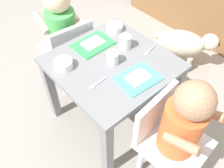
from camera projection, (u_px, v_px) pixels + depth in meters
The scene contains 13 objects.
ground_plane at pixel (112, 116), 1.53m from camera, with size 7.00×7.00×0.00m, color gray.
dining_table at pixel (112, 74), 1.25m from camera, with size 0.55×0.55×0.46m.
seated_child_left at pixel (62, 29), 1.43m from camera, with size 0.30×0.30×0.68m.
seated_child_right at pixel (180, 125), 0.98m from camera, with size 0.30×0.30×0.68m.
dog at pixel (184, 44), 1.68m from camera, with size 0.40×0.32×0.31m.
food_tray_left at pixel (93, 44), 1.27m from camera, with size 0.15×0.20×0.02m.
food_tray_right at pixel (138, 78), 1.10m from camera, with size 0.16×0.20×0.02m.
water_cup_left at pixel (113, 58), 1.16m from camera, with size 0.06×0.06×0.06m.
water_cup_right at pixel (125, 43), 1.24m from camera, with size 0.06×0.06×0.07m.
veggie_bowl_near at pixel (63, 64), 1.14m from camera, with size 0.09×0.09×0.04m.
cereal_bowl_right_side at pixel (115, 27), 1.35m from camera, with size 0.09×0.09×0.03m.
spoon_by_left_tray at pixel (96, 84), 1.08m from camera, with size 0.02×0.10×0.01m.
spoon_by_right_tray at pixel (149, 51), 1.23m from camera, with size 0.03×0.10×0.01m.
Camera 1 is at (0.66, -0.58, 1.27)m, focal length 38.78 mm.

